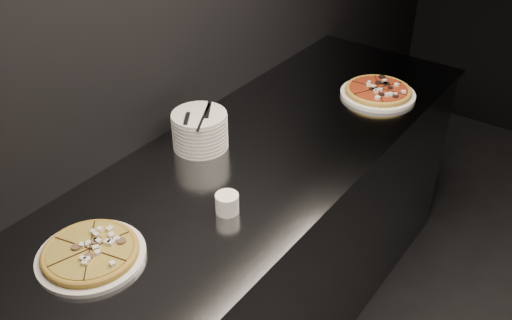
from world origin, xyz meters
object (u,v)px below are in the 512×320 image
Objects in this scene: counter at (246,259)px; pizza_tomato at (378,91)px; ramekin at (227,203)px; pizza_mushroom at (91,253)px; cutlery at (198,116)px; plate_stack at (200,130)px.

pizza_tomato is (0.15, 0.74, 0.48)m from counter.
ramekin is at bearing -91.91° from pizza_tomato.
pizza_mushroom is 0.64m from cutlery.
counter is at bearing 1.33° from plate_stack.
pizza_tomato is 0.99m from ramekin.
pizza_tomato is at bearing 78.42° from counter.
cutlery is at bearing -114.15° from pizza_tomato.
pizza_tomato is (0.21, 1.38, 0.00)m from pizza_mushroom.
cutlery reaches higher than plate_stack.
ramekin is (0.32, -0.24, -0.03)m from plate_stack.
plate_stack is at bearing -115.08° from pizza_tomato.
pizza_mushroom is 0.65m from plate_stack.
cutlery is 0.40m from ramekin.
pizza_mushroom reaches higher than counter.
ramekin is at bearing -37.63° from plate_stack.
pizza_mushroom is 0.43m from ramekin.
pizza_tomato reaches higher than counter.
pizza_tomato is 0.83m from plate_stack.
counter is 7.52× the size of pizza_mushroom.
pizza_tomato is 1.55× the size of cutlery.
plate_stack is at bearing 142.37° from ramekin.
cutlery is (-0.13, 0.62, 0.12)m from pizza_mushroom.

